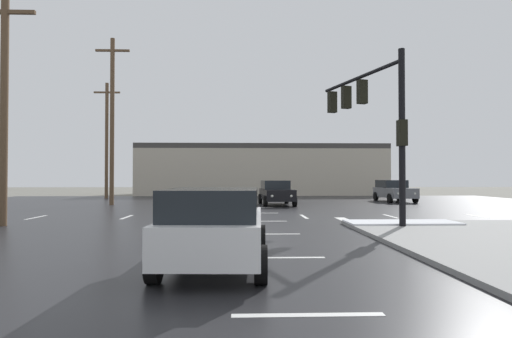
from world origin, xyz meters
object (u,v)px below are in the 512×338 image
(traffic_signal_mast, at_px, (372,111))
(sedan_black, at_px, (276,192))
(utility_pole_mid, at_px, (4,102))
(utility_pole_distant, at_px, (107,138))
(sedan_grey, at_px, (394,190))
(utility_pole_far, at_px, (112,118))
(sedan_white, at_px, (216,225))

(traffic_signal_mast, bearing_deg, sedan_black, -2.60)
(traffic_signal_mast, relative_size, utility_pole_mid, 0.70)
(sedan_black, bearing_deg, utility_pole_distant, -126.85)
(sedan_grey, relative_size, utility_pole_far, 0.42)
(sedan_grey, distance_m, utility_pole_far, 20.45)
(sedan_white, relative_size, utility_pole_far, 0.42)
(utility_pole_far, bearing_deg, utility_pole_mid, -91.80)
(utility_pole_far, bearing_deg, utility_pole_distant, 109.12)
(sedan_black, height_order, sedan_grey, same)
(traffic_signal_mast, xyz_separation_m, sedan_white, (-5.55, -7.77, -3.52))
(sedan_white, relative_size, sedan_grey, 1.01)
(utility_pole_far, distance_m, utility_pole_distant, 9.24)
(sedan_grey, bearing_deg, utility_pole_mid, -53.31)
(sedan_white, height_order, utility_pole_distant, utility_pole_distant)
(sedan_white, bearing_deg, sedan_black, -5.65)
(sedan_grey, bearing_deg, utility_pole_distant, -104.45)
(traffic_signal_mast, height_order, utility_pole_mid, utility_pole_mid)
(traffic_signal_mast, height_order, sedan_grey, traffic_signal_mast)
(sedan_black, xyz_separation_m, sedan_grey, (8.97, 3.47, 0.00))
(traffic_signal_mast, distance_m, utility_pole_distant, 26.39)
(traffic_signal_mast, bearing_deg, sedan_white, 128.49)
(traffic_signal_mast, height_order, utility_pole_distant, utility_pole_distant)
(sedan_white, relative_size, utility_pole_distant, 0.47)
(traffic_signal_mast, distance_m, sedan_white, 10.17)
(sedan_white, bearing_deg, utility_pole_distant, 23.56)
(utility_pole_mid, bearing_deg, sedan_white, -42.59)
(utility_pole_mid, bearing_deg, sedan_black, 46.75)
(utility_pole_far, relative_size, utility_pole_distant, 1.11)
(utility_pole_mid, bearing_deg, utility_pole_distant, 97.23)
(sedan_white, xyz_separation_m, utility_pole_distant, (-10.89, 28.40, 4.28))
(sedan_black, distance_m, utility_pole_mid, 16.55)
(sedan_white, relative_size, utility_pole_mid, 0.53)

